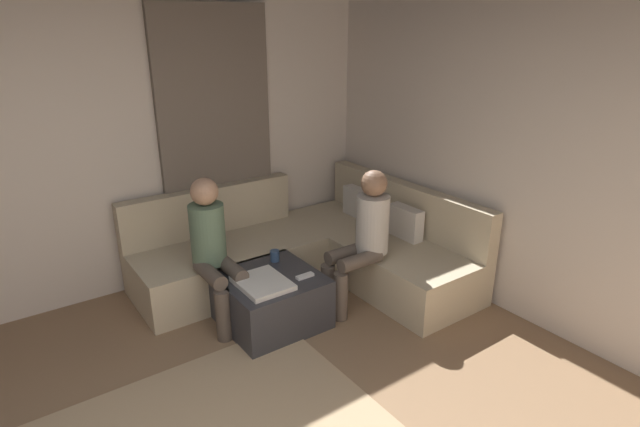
# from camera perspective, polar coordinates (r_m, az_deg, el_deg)

# --- Properties ---
(wall_back) EXTENTS (6.00, 0.12, 2.70)m
(wall_back) POSITION_cam_1_polar(r_m,az_deg,el_deg) (4.01, 30.18, 3.85)
(wall_back) COLOR beige
(wall_back) RESTS_ON ground_plane
(wall_left) EXTENTS (0.12, 6.00, 2.70)m
(wall_left) POSITION_cam_1_polar(r_m,az_deg,el_deg) (4.64, -26.94, 6.33)
(wall_left) COLOR beige
(wall_left) RESTS_ON ground_plane
(curtain_panel) EXTENTS (0.06, 1.10, 2.50)m
(curtain_panel) POSITION_cam_1_polar(r_m,az_deg,el_deg) (4.91, -11.49, 7.64)
(curtain_panel) COLOR #726659
(curtain_panel) RESTS_ON ground_plane
(sectional_couch) EXTENTS (2.10, 2.55, 0.87)m
(sectional_couch) POSITION_cam_1_polar(r_m,az_deg,el_deg) (4.86, -0.70, -4.19)
(sectional_couch) COLOR #C6B593
(sectional_couch) RESTS_ON ground_plane
(ottoman) EXTENTS (0.76, 0.76, 0.42)m
(ottoman) POSITION_cam_1_polar(r_m,az_deg,el_deg) (4.20, -5.60, -9.59)
(ottoman) COLOR #333338
(ottoman) RESTS_ON ground_plane
(folded_blanket) EXTENTS (0.44, 0.36, 0.04)m
(folded_blanket) POSITION_cam_1_polar(r_m,az_deg,el_deg) (3.96, -6.49, -7.80)
(folded_blanket) COLOR white
(folded_blanket) RESTS_ON ottoman
(coffee_mug) EXTENTS (0.08, 0.08, 0.10)m
(coffee_mug) POSITION_cam_1_polar(r_m,az_deg,el_deg) (4.33, -5.12, -4.76)
(coffee_mug) COLOR #334C72
(coffee_mug) RESTS_ON ottoman
(game_remote) EXTENTS (0.05, 0.15, 0.02)m
(game_remote) POSITION_cam_1_polar(r_m,az_deg,el_deg) (4.06, -1.71, -7.06)
(game_remote) COLOR white
(game_remote) RESTS_ON ottoman
(person_on_couch_back) EXTENTS (0.30, 0.60, 1.20)m
(person_on_couch_back) POSITION_cam_1_polar(r_m,az_deg,el_deg) (4.26, 4.91, -2.38)
(person_on_couch_back) COLOR brown
(person_on_couch_back) RESTS_ON ground_plane
(person_on_couch_side) EXTENTS (0.60, 0.30, 1.20)m
(person_on_couch_side) POSITION_cam_1_polar(r_m,az_deg,el_deg) (4.12, -11.91, -3.64)
(person_on_couch_side) COLOR brown
(person_on_couch_side) RESTS_ON ground_plane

